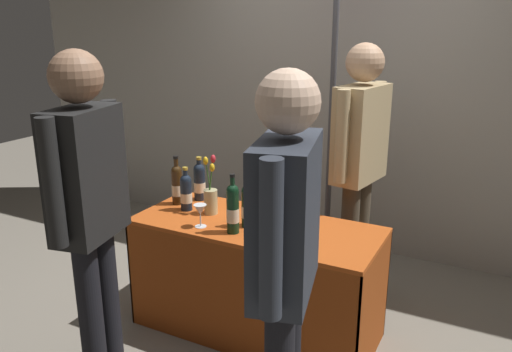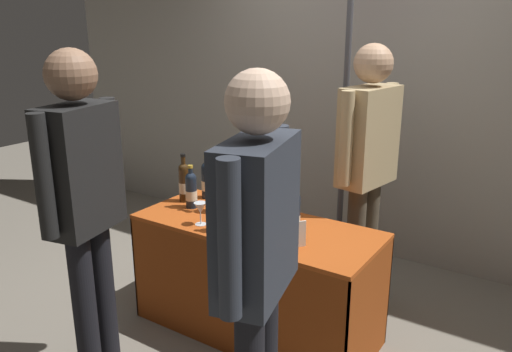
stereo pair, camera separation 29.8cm
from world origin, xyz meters
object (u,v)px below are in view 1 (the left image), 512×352
object	(u,v)px
flower_vase	(211,197)
booth_signpost	(332,96)
wine_glass_near_vendor	(200,211)
display_bottle_0	(247,205)
featured_wine_bottle	(276,194)
taster_foreground_right	(88,199)
vendor_presenter	(360,152)
tasting_table	(256,259)

from	to	relation	value
flower_vase	booth_signpost	xyz separation A→B (m)	(0.43, 0.98, 0.53)
wine_glass_near_vendor	booth_signpost	world-z (taller)	booth_signpost
display_bottle_0	booth_signpost	world-z (taller)	booth_signpost
booth_signpost	wine_glass_near_vendor	bearing A→B (deg)	-107.34
featured_wine_bottle	taster_foreground_right	distance (m)	1.17
display_bottle_0	flower_vase	size ratio (longest dim) A/B	0.80
featured_wine_bottle	taster_foreground_right	bearing A→B (deg)	-116.13
featured_wine_bottle	flower_vase	bearing A→B (deg)	-157.24
featured_wine_bottle	vendor_presenter	bearing A→B (deg)	50.84
vendor_presenter	booth_signpost	distance (m)	0.57
wine_glass_near_vendor	taster_foreground_right	distance (m)	0.73
tasting_table	vendor_presenter	size ratio (longest dim) A/B	0.85
tasting_table	flower_vase	world-z (taller)	flower_vase
taster_foreground_right	booth_signpost	world-z (taller)	booth_signpost
tasting_table	vendor_presenter	xyz separation A→B (m)	(0.43, 0.65, 0.58)
taster_foreground_right	featured_wine_bottle	bearing A→B (deg)	-37.41
wine_glass_near_vendor	vendor_presenter	size ratio (longest dim) A/B	0.08
featured_wine_bottle	taster_foreground_right	size ratio (longest dim) A/B	0.19
featured_wine_bottle	display_bottle_0	distance (m)	0.25
wine_glass_near_vendor	booth_signpost	distance (m)	1.37
featured_wine_bottle	vendor_presenter	xyz separation A→B (m)	(0.38, 0.46, 0.21)
tasting_table	featured_wine_bottle	bearing A→B (deg)	75.24
tasting_table	booth_signpost	xyz separation A→B (m)	(0.10, 1.00, 0.88)
vendor_presenter	taster_foreground_right	world-z (taller)	taster_foreground_right
vendor_presenter	flower_vase	bearing A→B (deg)	-40.77
flower_vase	booth_signpost	size ratio (longest dim) A/B	0.17
vendor_presenter	booth_signpost	bearing A→B (deg)	-128.08
taster_foreground_right	booth_signpost	bearing A→B (deg)	-28.13
flower_vase	vendor_presenter	world-z (taller)	vendor_presenter
tasting_table	display_bottle_0	xyz separation A→B (m)	(-0.03, -0.06, 0.36)
booth_signpost	flower_vase	bearing A→B (deg)	-113.87
taster_foreground_right	flower_vase	bearing A→B (deg)	-19.63
tasting_table	flower_vase	size ratio (longest dim) A/B	3.90
booth_signpost	vendor_presenter	bearing A→B (deg)	-47.87
display_bottle_0	wine_glass_near_vendor	size ratio (longest dim) A/B	2.22
featured_wine_bottle	booth_signpost	size ratio (longest dim) A/B	0.15
wine_glass_near_vendor	flower_vase	distance (m)	0.22
featured_wine_bottle	wine_glass_near_vendor	bearing A→B (deg)	-130.54
featured_wine_bottle	display_bottle_0	size ratio (longest dim) A/B	1.10
taster_foreground_right	tasting_table	bearing A→B (deg)	-39.61
flower_vase	featured_wine_bottle	bearing A→B (deg)	22.76
flower_vase	wine_glass_near_vendor	bearing A→B (deg)	-73.98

